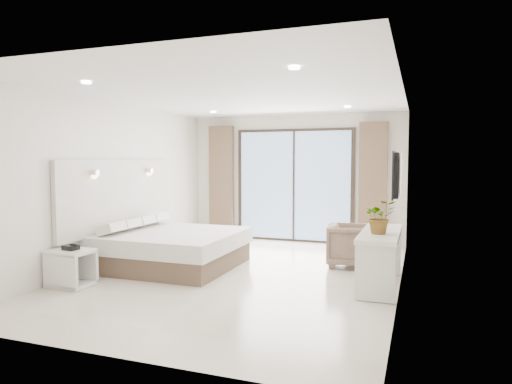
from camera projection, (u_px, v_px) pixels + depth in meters
ground at (241, 275)px, 6.95m from camera, size 6.20×6.20×0.00m
room_shell at (247, 170)px, 7.62m from camera, size 4.62×6.22×2.72m
bed at (171, 248)px, 7.46m from camera, size 2.07×1.97×0.72m
nightstand at (71, 268)px, 6.30m from camera, size 0.57×0.47×0.51m
phone at (71, 248)px, 6.27m from camera, size 0.20×0.16×0.06m
console_desk at (380, 246)px, 6.26m from camera, size 0.51×1.63×0.77m
plant at (380, 220)px, 6.05m from camera, size 0.55×0.57×0.35m
armchair at (351, 243)px, 7.49m from camera, size 0.78×0.82×0.76m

